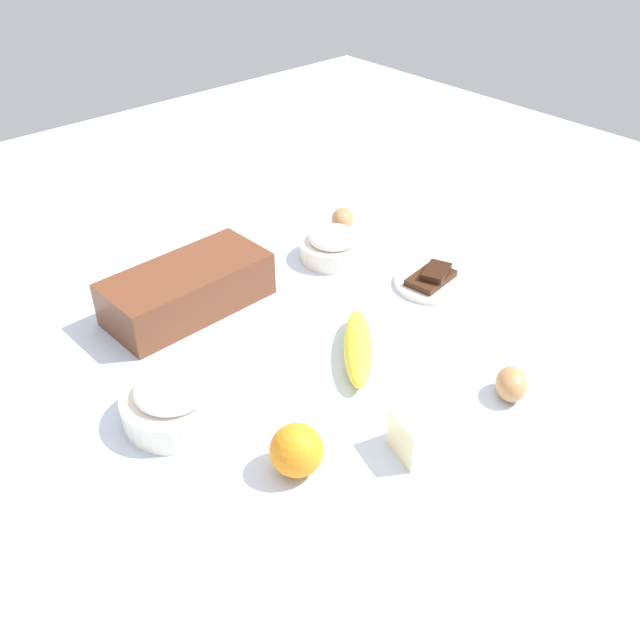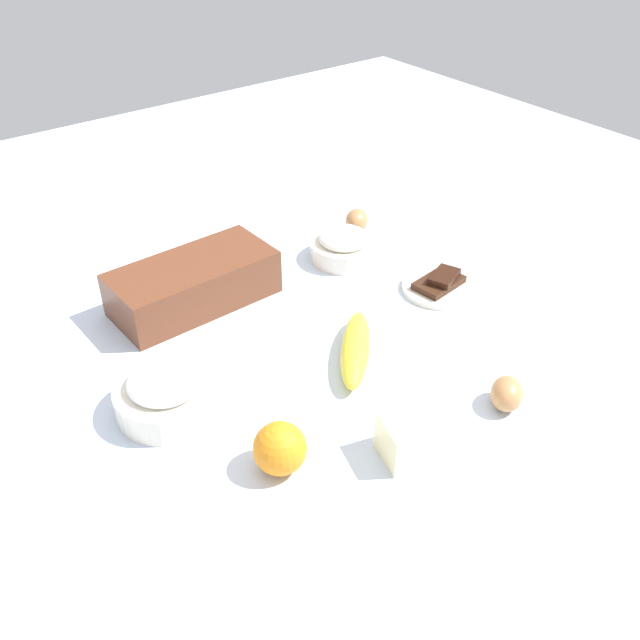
% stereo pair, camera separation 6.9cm
% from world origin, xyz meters
% --- Properties ---
extents(ground_plane, '(2.40, 2.40, 0.02)m').
position_xyz_m(ground_plane, '(0.00, 0.00, -0.01)').
color(ground_plane, silver).
extents(loaf_pan, '(0.28, 0.14, 0.08)m').
position_xyz_m(loaf_pan, '(-0.11, 0.22, 0.04)').
color(loaf_pan, brown).
rests_on(loaf_pan, ground_plane).
extents(flour_bowl, '(0.13, 0.13, 0.06)m').
position_xyz_m(flour_bowl, '(0.19, 0.18, 0.03)').
color(flour_bowl, silver).
rests_on(flour_bowl, ground_plane).
extents(sugar_bowl, '(0.15, 0.15, 0.07)m').
position_xyz_m(sugar_bowl, '(-0.27, 0.00, 0.03)').
color(sugar_bowl, silver).
rests_on(sugar_bowl, ground_plane).
extents(banana, '(0.16, 0.17, 0.04)m').
position_xyz_m(banana, '(0.01, -0.07, 0.02)').
color(banana, yellow).
rests_on(banana, ground_plane).
extents(orange_fruit, '(0.07, 0.07, 0.07)m').
position_xyz_m(orange_fruit, '(-0.21, -0.19, 0.04)').
color(orange_fruit, orange).
rests_on(orange_fruit, ground_plane).
extents(butter_block, '(0.10, 0.09, 0.06)m').
position_xyz_m(butter_block, '(-0.05, -0.27, 0.03)').
color(butter_block, '#F4EDB2').
rests_on(butter_block, ground_plane).
extents(egg_near_butter, '(0.08, 0.07, 0.05)m').
position_xyz_m(egg_near_butter, '(0.29, 0.25, 0.02)').
color(egg_near_butter, '#AC7446').
rests_on(egg_near_butter, ground_plane).
extents(egg_beside_bowl, '(0.08, 0.07, 0.05)m').
position_xyz_m(egg_beside_bowl, '(0.12, -0.28, 0.02)').
color(egg_beside_bowl, '#B57A4A').
rests_on(egg_beside_bowl, ground_plane).
extents(chocolate_plate, '(0.13, 0.13, 0.03)m').
position_xyz_m(chocolate_plate, '(0.26, -0.01, 0.01)').
color(chocolate_plate, silver).
rests_on(chocolate_plate, ground_plane).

